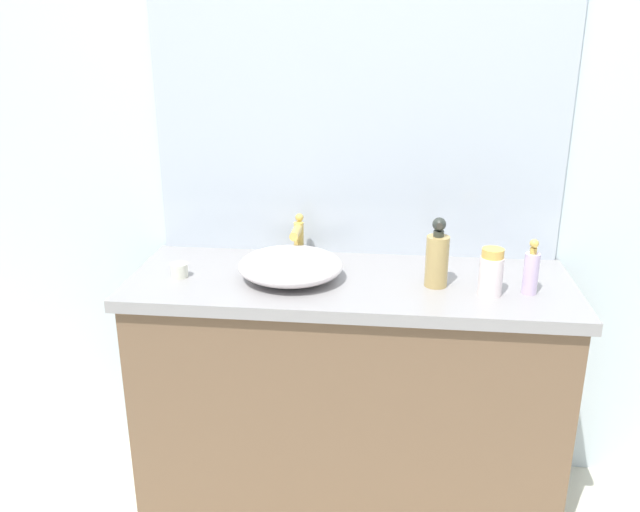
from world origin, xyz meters
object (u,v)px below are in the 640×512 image
object	(u,v)px
sink_basin	(290,266)
candle_jar	(179,270)
soap_dispenser	(437,258)
lotion_bottle	(531,271)
perfume_bottle	(491,272)

from	to	relation	value
sink_basin	candle_jar	bearing A→B (deg)	-176.69
soap_dispenser	lotion_bottle	bearing A→B (deg)	-6.12
sink_basin	soap_dispenser	size ratio (longest dim) A/B	1.51
soap_dispenser	perfume_bottle	world-z (taller)	soap_dispenser
sink_basin	soap_dispenser	distance (m)	0.45
sink_basin	candle_jar	world-z (taller)	sink_basin
sink_basin	lotion_bottle	size ratio (longest dim) A/B	1.94
soap_dispenser	lotion_bottle	size ratio (longest dim) A/B	1.28
lotion_bottle	perfume_bottle	bearing A→B (deg)	-169.50
candle_jar	soap_dispenser	bearing A→B (deg)	1.15
sink_basin	soap_dispenser	xyz separation A→B (m)	(0.45, -0.00, 0.05)
sink_basin	perfume_bottle	size ratio (longest dim) A/B	2.29
soap_dispenser	perfume_bottle	distance (m)	0.17
soap_dispenser	candle_jar	distance (m)	0.81
soap_dispenser	perfume_bottle	size ratio (longest dim) A/B	1.52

